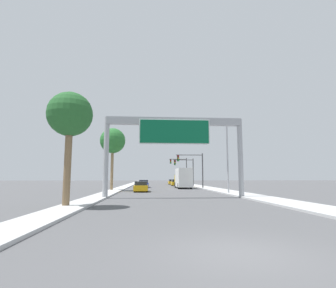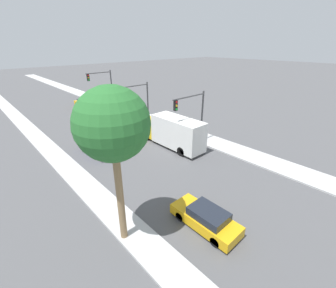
# 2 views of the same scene
# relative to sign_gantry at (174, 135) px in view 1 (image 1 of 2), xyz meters

# --- Properties ---
(ground_plane) EXTENTS (300.00, 300.00, 0.00)m
(ground_plane) POSITION_rel_sign_gantry_xyz_m (0.00, -17.91, -6.02)
(ground_plane) COLOR #515154
(sidewalk_right) EXTENTS (3.00, 120.00, 0.15)m
(sidewalk_right) POSITION_rel_sign_gantry_xyz_m (7.75, 42.09, -5.95)
(sidewalk_right) COLOR #B9B9B9
(sidewalk_right) RESTS_ON ground
(median_strip_left) EXTENTS (2.00, 120.00, 0.15)m
(median_strip_left) POSITION_rel_sign_gantry_xyz_m (-7.25, 42.09, -5.95)
(median_strip_left) COLOR #B9B9B9
(median_strip_left) RESTS_ON ground
(sign_gantry) EXTENTS (13.39, 0.73, 7.68)m
(sign_gantry) POSITION_rel_sign_gantry_xyz_m (0.00, 0.00, 0.00)
(sign_gantry) COLOR #9EA0A5
(sign_gantry) RESTS_ON ground
(car_near_center) EXTENTS (1.83, 4.76, 1.42)m
(car_near_center) POSITION_rel_sign_gantry_xyz_m (-3.50, 25.65, -5.35)
(car_near_center) COLOR navy
(car_near_center) RESTS_ON ground
(car_far_center) EXTENTS (1.83, 4.58, 1.39)m
(car_far_center) POSITION_rel_sign_gantry_xyz_m (-3.50, 11.15, -5.36)
(car_far_center) COLOR gold
(car_far_center) RESTS_ON ground
(car_near_left) EXTENTS (1.87, 4.66, 1.46)m
(car_near_left) POSITION_rel_sign_gantry_xyz_m (3.50, 35.35, -5.33)
(car_near_left) COLOR gold
(car_near_left) RESTS_ON ground
(car_mid_right) EXTENTS (1.73, 4.78, 1.36)m
(car_mid_right) POSITION_rel_sign_gantry_xyz_m (3.50, 45.24, -5.37)
(car_mid_right) COLOR gold
(car_mid_right) RESTS_ON ground
(truck_box_primary) EXTENTS (2.33, 8.75, 3.46)m
(truck_box_primary) POSITION_rel_sign_gantry_xyz_m (3.50, 21.54, -4.27)
(truck_box_primary) COLOR yellow
(truck_box_primary) RESTS_ON ground
(traffic_light_near_intersection) EXTENTS (4.73, 0.32, 6.06)m
(traffic_light_near_intersection) POSITION_rel_sign_gantry_xyz_m (5.23, 20.09, -1.90)
(traffic_light_near_intersection) COLOR #3D3D3F
(traffic_light_near_intersection) RESTS_ON ground
(traffic_light_mid_block) EXTENTS (4.30, 0.32, 5.86)m
(traffic_light_mid_block) POSITION_rel_sign_gantry_xyz_m (5.36, 30.09, -2.06)
(traffic_light_mid_block) COLOR #3D3D3F
(traffic_light_mid_block) RESTS_ON ground
(traffic_light_far_intersection) EXTENTS (4.42, 0.32, 6.69)m
(traffic_light_far_intersection) POSITION_rel_sign_gantry_xyz_m (5.42, 40.09, -1.54)
(traffic_light_far_intersection) COLOR #3D3D3F
(traffic_light_far_intersection) RESTS_ON ground
(palm_tree_foreground) EXTENTS (2.99, 2.99, 7.65)m
(palm_tree_foreground) POSITION_rel_sign_gantry_xyz_m (-7.71, -7.17, -0.01)
(palm_tree_foreground) COLOR brown
(palm_tree_foreground) RESTS_ON ground
(palm_tree_background) EXTENTS (3.70, 3.70, 9.14)m
(palm_tree_background) POSITION_rel_sign_gantry_xyz_m (-7.84, 13.88, 1.18)
(palm_tree_background) COLOR #8C704C
(palm_tree_background) RESTS_ON ground
(street_lamp_right) EXTENTS (2.66, 0.28, 8.97)m
(street_lamp_right) POSITION_rel_sign_gantry_xyz_m (6.53, 5.67, -0.74)
(street_lamp_right) COLOR #9EA0A5
(street_lamp_right) RESTS_ON ground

